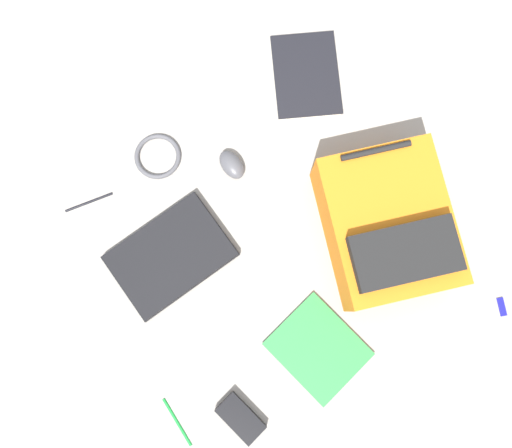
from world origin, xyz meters
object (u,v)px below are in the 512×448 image
at_px(power_brick, 241,418).
at_px(pen_black, 177,422).
at_px(backpack, 387,227).
at_px(laptop, 170,256).
at_px(book_red, 306,76).
at_px(usb_stick, 502,307).
at_px(computer_mouse, 232,165).
at_px(cable_coil, 158,156).
at_px(book_manual, 318,349).
at_px(pen_blue, 89,202).

xyz_separation_m(power_brick, pen_black, (-0.16, 0.07, -0.01)).
distance_m(backpack, laptop, 0.61).
distance_m(book_red, power_brick, 1.00).
bearing_deg(pen_black, usb_stick, -8.28).
bearing_deg(computer_mouse, power_brick, -122.43).
distance_m(laptop, cable_coil, 0.30).
distance_m(book_manual, pen_black, 0.43).
bearing_deg(laptop, book_red, 26.78).
xyz_separation_m(book_red, power_brick, (-0.62, -0.78, 0.00)).
height_order(book_manual, power_brick, power_brick).
bearing_deg(backpack, pen_black, -164.57).
distance_m(pen_black, usb_stick, 0.96).
bearing_deg(pen_black, book_red, 42.61).
bearing_deg(pen_blue, backpack, -33.16).
height_order(computer_mouse, power_brick, computer_mouse).
height_order(backpack, book_manual, backpack).
xyz_separation_m(cable_coil, pen_black, (-0.28, -0.70, -0.00)).
height_order(pen_black, usb_stick, same).
relative_size(laptop, cable_coil, 2.60).
relative_size(book_red, power_brick, 2.40).
bearing_deg(computer_mouse, pen_black, -136.19).
height_order(backpack, pen_black, backpack).
bearing_deg(power_brick, usb_stick, -5.07).
xyz_separation_m(book_manual, pen_black, (-0.43, 0.00, -0.00)).
distance_m(cable_coil, pen_black, 0.75).
bearing_deg(computer_mouse, book_manual, -99.79).
height_order(book_red, computer_mouse, computer_mouse).
bearing_deg(book_red, book_manual, -115.53).
distance_m(laptop, book_red, 0.67).
relative_size(book_red, book_manual, 1.08).
relative_size(book_manual, computer_mouse, 3.09).
relative_size(computer_mouse, power_brick, 0.72).
height_order(backpack, power_brick, backpack).
bearing_deg(usb_stick, backpack, 120.52).
bearing_deg(power_brick, book_red, 51.77).
distance_m(book_manual, cable_coil, 0.72).
distance_m(cable_coil, power_brick, 0.77).
xyz_separation_m(book_red, cable_coil, (-0.50, -0.02, -0.00)).
relative_size(book_red, pen_blue, 2.18).
height_order(laptop, usb_stick, laptop).
bearing_deg(cable_coil, pen_black, -111.72).
xyz_separation_m(book_red, pen_black, (-0.78, -0.72, -0.01)).
distance_m(book_red, computer_mouse, 0.35).
height_order(pen_black, pen_blue, same).
height_order(laptop, power_brick, laptop).
bearing_deg(pen_black, computer_mouse, 51.35).
height_order(backpack, usb_stick, backpack).
bearing_deg(book_manual, pen_black, 179.58).
height_order(laptop, book_manual, laptop).
bearing_deg(book_manual, backpack, 33.87).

